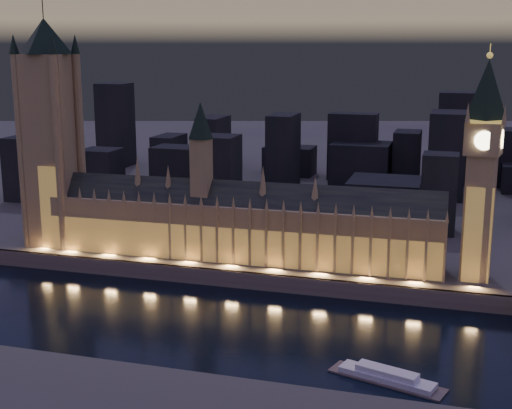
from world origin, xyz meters
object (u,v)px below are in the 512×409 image
(palace_of_westminster, at_px, (238,223))
(elizabeth_tower, at_px, (483,152))
(river_boat, at_px, (387,377))
(victoria_tower, at_px, (50,123))

(palace_of_westminster, height_order, elizabeth_tower, elizabeth_tower)
(elizabeth_tower, height_order, river_boat, elizabeth_tower)
(palace_of_westminster, xyz_separation_m, elizabeth_tower, (114.41, 0.17, 40.64))
(elizabeth_tower, xyz_separation_m, river_boat, (-29.06, -98.72, -65.45))
(elizabeth_tower, bearing_deg, palace_of_westminster, -179.92)
(palace_of_westminster, bearing_deg, victoria_tower, 179.90)
(river_boat, bearing_deg, palace_of_westminster, 130.90)
(victoria_tower, bearing_deg, river_boat, -27.59)
(victoria_tower, relative_size, elizabeth_tower, 1.23)
(palace_of_westminster, distance_m, river_boat, 132.72)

